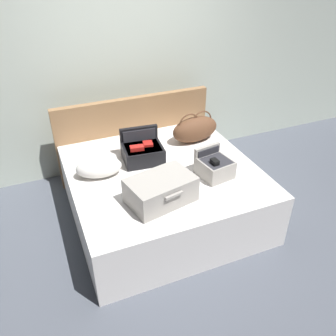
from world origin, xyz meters
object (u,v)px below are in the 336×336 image
Objects in this scene: bed at (163,193)px; duffel_bag at (195,129)px; hard_case_large at (161,190)px; pillow_near_headboard at (99,167)px; hard_case_medium at (142,151)px; hard_case_small at (215,166)px.

bed is 3.21× the size of duffel_bag.
hard_case_large is 1.44× the size of pillow_near_headboard.
hard_case_medium reaches higher than hard_case_small.
hard_case_large is 1.83× the size of hard_case_small.
hard_case_large is (-0.20, -0.46, 0.41)m from bed.
bed is at bearing -12.55° from pillow_near_headboard.
hard_case_large is 0.72m from hard_case_medium.
duffel_bag is (0.14, 0.71, 0.05)m from hard_case_small.
hard_case_small is (0.55, -0.54, -0.00)m from hard_case_medium.
hard_case_small reaches higher than hard_case_large.
bed is at bearing 54.02° from hard_case_large.
duffel_bag reaches higher than bed.
hard_case_medium is at bearing 71.64° from hard_case_large.
bed is 4.23× the size of hard_case_medium.
bed is at bearing -58.66° from hard_case_medium.
hard_case_large reaches higher than pillow_near_headboard.
duffel_bag reaches higher than pillow_near_headboard.
bed is 0.74m from pillow_near_headboard.
hard_case_large is 0.72m from pillow_near_headboard.
hard_case_small is (0.63, 0.17, -0.01)m from hard_case_large.
hard_case_large is at bearing -130.94° from duffel_bag.
bed is 0.64m from hard_case_small.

